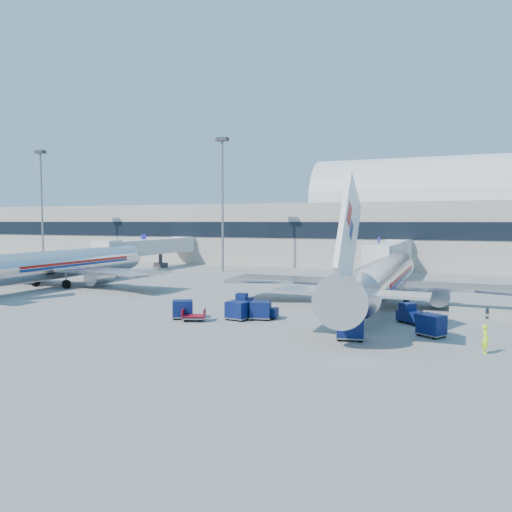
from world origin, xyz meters
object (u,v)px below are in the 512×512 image
at_px(cart_solo_near, 350,327).
at_px(cart_open_red, 194,317).
at_px(mast_west, 223,185).
at_px(airliner_mid, 56,264).
at_px(mast_far_west, 41,190).
at_px(tug_left, 243,301).
at_px(barrier_mid, 508,315).
at_px(tug_lead, 263,310).
at_px(barrier_near, 467,312).
at_px(tug_right, 412,314).
at_px(cart_train_a, 261,310).
at_px(airliner_main, 381,278).
at_px(jetbridge_mid, 154,247).
at_px(cart_train_b, 237,310).
at_px(cart_solo_far, 431,325).
at_px(jetbridge_near, 390,252).
at_px(cart_train_c, 183,309).
at_px(ramp_worker, 485,339).

bearing_deg(cart_solo_near, cart_open_red, 161.49).
bearing_deg(mast_west, airliner_mid, -115.21).
height_order(mast_far_west, tug_left, mast_far_west).
distance_m(barrier_mid, tug_lead, 21.36).
relative_size(barrier_near, tug_right, 1.07).
xyz_separation_m(mast_west, cart_train_a, (21.24, -35.97, -13.94)).
relative_size(airliner_main, jetbridge_mid, 1.35).
bearing_deg(cart_solo_near, cart_train_b, 150.06).
height_order(tug_lead, cart_train_a, cart_train_a).
bearing_deg(tug_lead, tug_right, 8.43).
relative_size(airliner_mid, mast_west, 1.65).
bearing_deg(cart_solo_near, mast_west, 115.12).
height_order(mast_west, cart_train_a, mast_west).
bearing_deg(barrier_mid, cart_solo_far, -122.71).
bearing_deg(cart_solo_far, airliner_mid, -160.08).
bearing_deg(jetbridge_near, barrier_near, -70.15).
bearing_deg(cart_open_red, tug_right, -1.73).
bearing_deg(cart_train_c, tug_lead, -5.20).
bearing_deg(airliner_main, cart_solo_near, -89.88).
height_order(jetbridge_near, cart_solo_near, jetbridge_near).
bearing_deg(jetbridge_mid, cart_train_c, -53.27).
distance_m(cart_solo_near, ramp_worker, 8.91).
height_order(mast_far_west, cart_train_c, mast_far_west).
xyz_separation_m(jetbridge_near, cart_train_c, (-12.91, -38.99, -3.06)).
height_order(airliner_mid, cart_solo_far, airliner_mid).
xyz_separation_m(airliner_main, airliner_mid, (-42.00, 0.00, 0.00)).
bearing_deg(cart_train_a, jetbridge_near, 68.28).
bearing_deg(ramp_worker, tug_lead, 56.60).
bearing_deg(mast_west, tug_right, -44.17).
bearing_deg(jetbridge_near, tug_left, -107.68).
relative_size(airliner_main, barrier_mid, 12.42).
relative_size(mast_west, cart_solo_near, 9.92).
height_order(airliner_mid, barrier_near, airliner_mid).
bearing_deg(airliner_main, mast_far_west, 159.99).
height_order(barrier_near, tug_lead, tug_lead).
bearing_deg(jetbridge_mid, barrier_mid, -27.35).
height_order(tug_lead, cart_train_c, cart_train_c).
bearing_deg(jetbridge_mid, tug_lead, -45.32).
distance_m(mast_far_west, tug_lead, 71.97).
relative_size(mast_west, barrier_mid, 7.53).
xyz_separation_m(tug_right, cart_train_a, (-12.39, -3.31, 0.08)).
relative_size(mast_far_west, cart_solo_far, 9.48).
relative_size(cart_train_c, cart_solo_near, 1.02).
bearing_deg(cart_train_a, tug_right, 3.07).
distance_m(airliner_main, cart_train_c, 19.99).
height_order(airliner_mid, cart_train_b, airliner_mid).
bearing_deg(cart_solo_far, cart_train_b, -147.00).
bearing_deg(cart_solo_far, tug_lead, -154.13).
bearing_deg(cart_train_b, cart_train_a, 37.12).
bearing_deg(jetbridge_mid, cart_train_b, -48.15).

